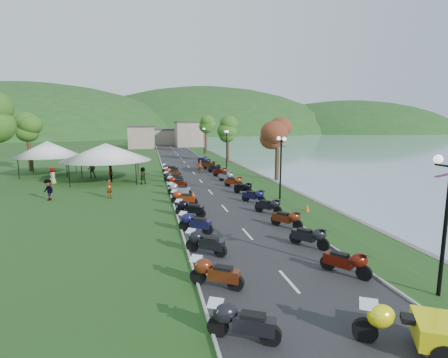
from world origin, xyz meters
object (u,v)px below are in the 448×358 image
yellow_trike (404,328)px  vendor_tent_main (107,162)px  pedestrian_c (49,200)px  pedestrian_b (92,177)px  streetlamp_near (445,229)px  pedestrian_a (110,198)px

yellow_trike → vendor_tent_main: size_ratio=0.43×
yellow_trike → pedestrian_c: size_ratio=1.55×
yellow_trike → vendor_tent_main: vendor_tent_main is taller
yellow_trike → pedestrian_b: yellow_trike is taller
pedestrian_c → vendor_tent_main: bearing=110.8°
yellow_trike → streetlamp_near: size_ratio=0.53×
vendor_tent_main → pedestrian_b: bearing=125.0°
pedestrian_b → pedestrian_a: bearing=105.5°
pedestrian_c → yellow_trike: bearing=-13.7°
pedestrian_c → pedestrian_b: bearing=125.0°
pedestrian_a → pedestrian_b: pedestrian_b is taller
pedestrian_b → pedestrian_c: 11.68m
vendor_tent_main → pedestrian_c: (-3.51, -8.78, -2.00)m
yellow_trike → pedestrian_b: size_ratio=1.39×
vendor_tent_main → pedestrian_a: size_ratio=3.73×
vendor_tent_main → pedestrian_b: 3.96m
streetlamp_near → pedestrian_a: size_ratio=3.01×
yellow_trike → streetlamp_near: streetlamp_near is taller
streetlamp_near → pedestrian_b: (-16.48, 31.26, -2.50)m
pedestrian_b → pedestrian_c: size_ratio=1.11×
streetlamp_near → pedestrian_a: 23.82m
yellow_trike → pedestrian_a: (-10.03, 21.89, -0.61)m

